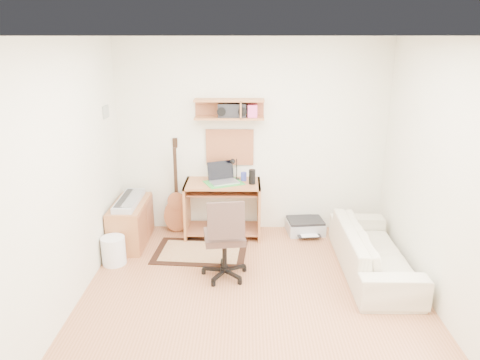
{
  "coord_description": "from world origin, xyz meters",
  "views": [
    {
      "loc": [
        -0.08,
        -4.02,
        2.6
      ],
      "look_at": [
        -0.15,
        1.05,
        1.0
      ],
      "focal_mm": 34.2,
      "sensor_mm": 36.0,
      "label": 1
    }
  ],
  "objects_px": {
    "printer": "(305,227)",
    "sofa": "(374,243)",
    "desk": "(223,209)",
    "cabinet": "(131,223)",
    "task_chair": "(224,237)"
  },
  "relations": [
    {
      "from": "task_chair",
      "to": "sofa",
      "type": "distance_m",
      "value": 1.71
    },
    {
      "from": "task_chair",
      "to": "cabinet",
      "type": "distance_m",
      "value": 1.55
    },
    {
      "from": "desk",
      "to": "sofa",
      "type": "bearing_deg",
      "value": -29.08
    },
    {
      "from": "desk",
      "to": "printer",
      "type": "height_order",
      "value": "desk"
    },
    {
      "from": "printer",
      "to": "sofa",
      "type": "xyz_separation_m",
      "value": [
        0.64,
        -1.07,
        0.26
      ]
    },
    {
      "from": "desk",
      "to": "sofa",
      "type": "xyz_separation_m",
      "value": [
        1.77,
        -0.98,
        -0.03
      ]
    },
    {
      "from": "task_chair",
      "to": "printer",
      "type": "distance_m",
      "value": 1.66
    },
    {
      "from": "cabinet",
      "to": "sofa",
      "type": "distance_m",
      "value": 3.05
    },
    {
      "from": "cabinet",
      "to": "sofa",
      "type": "bearing_deg",
      "value": -13.82
    },
    {
      "from": "desk",
      "to": "sofa",
      "type": "relative_size",
      "value": 0.56
    },
    {
      "from": "sofa",
      "to": "printer",
      "type": "bearing_deg",
      "value": 30.87
    },
    {
      "from": "printer",
      "to": "desk",
      "type": "bearing_deg",
      "value": 177.53
    },
    {
      "from": "desk",
      "to": "cabinet",
      "type": "bearing_deg",
      "value": -167.87
    },
    {
      "from": "task_chair",
      "to": "cabinet",
      "type": "bearing_deg",
      "value": 137.01
    },
    {
      "from": "cabinet",
      "to": "sofa",
      "type": "xyz_separation_m",
      "value": [
        2.96,
        -0.73,
        0.07
      ]
    }
  ]
}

